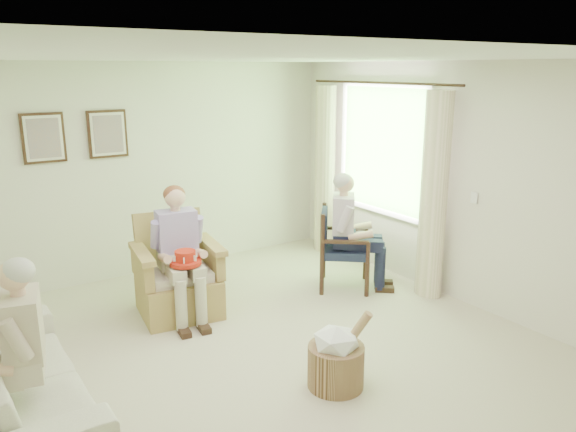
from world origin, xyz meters
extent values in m
plane|color=beige|center=(0.00, 0.00, 0.00)|extent=(5.50, 5.50, 0.00)
cube|color=silver|center=(0.00, 2.75, 1.30)|extent=(5.00, 0.04, 2.60)
cube|color=silver|center=(2.50, 0.00, 1.30)|extent=(0.04, 5.50, 2.60)
cube|color=white|center=(0.00, 0.00, 2.60)|extent=(5.00, 5.50, 0.02)
cube|color=#2D6B23|center=(2.47, 1.20, 1.55)|extent=(0.02, 1.40, 1.50)
cube|color=white|center=(2.46, 1.20, 2.33)|extent=(0.04, 1.52, 0.06)
cube|color=white|center=(2.46, 1.20, 0.77)|extent=(0.04, 1.52, 0.06)
cylinder|color=#382114|center=(2.37, 1.20, 2.35)|extent=(0.03, 2.50, 0.03)
cylinder|color=#F6DFC1|center=(2.33, 0.22, 1.15)|extent=(0.34, 0.34, 2.30)
cylinder|color=#F6DFC1|center=(2.33, 2.18, 1.15)|extent=(0.34, 0.34, 2.30)
cube|color=#382114|center=(-1.15, 2.72, 1.78)|extent=(0.45, 0.03, 0.55)
cube|color=silver|center=(-1.15, 2.70, 1.78)|extent=(0.39, 0.01, 0.49)
cube|color=tan|center=(-1.15, 2.69, 1.78)|extent=(0.33, 0.01, 0.43)
cube|color=#382114|center=(-0.45, 2.72, 1.78)|extent=(0.45, 0.03, 0.55)
cube|color=silver|center=(-0.45, 2.70, 1.78)|extent=(0.39, 0.01, 0.49)
cube|color=tan|center=(-0.45, 2.69, 1.78)|extent=(0.33, 0.01, 0.43)
cube|color=tan|center=(-0.24, 1.33, 0.20)|extent=(0.78, 0.76, 0.41)
cube|color=beige|center=(-0.24, 1.30, 0.46)|extent=(0.60, 0.58, 0.10)
cube|color=tan|center=(-0.24, 1.65, 0.74)|extent=(0.72, 0.22, 0.61)
cube|color=tan|center=(-0.60, 1.33, 0.56)|extent=(0.10, 0.70, 0.29)
cube|color=tan|center=(0.12, 1.33, 0.56)|extent=(0.10, 0.70, 0.29)
cylinder|color=black|center=(1.41, 0.68, 0.20)|extent=(0.05, 0.05, 0.40)
cylinder|color=black|center=(1.96, 0.68, 0.20)|extent=(0.05, 0.05, 0.40)
cylinder|color=black|center=(1.41, 1.19, 0.20)|extent=(0.05, 0.05, 0.40)
cylinder|color=black|center=(1.96, 1.19, 0.20)|extent=(0.05, 0.05, 0.40)
cube|color=#1B233C|center=(1.68, 0.94, 0.45)|extent=(0.53, 0.51, 0.09)
cube|color=#1B233C|center=(1.68, 1.18, 0.70)|extent=(0.49, 0.06, 0.46)
imported|color=beige|center=(-1.95, 0.27, 0.31)|extent=(2.11, 0.83, 0.62)
cube|color=beige|center=(-0.24, 1.30, 0.62)|extent=(0.40, 0.26, 0.16)
cube|color=#AA97D5|center=(-0.24, 1.32, 0.90)|extent=(0.39, 0.24, 0.46)
sphere|color=#DDAD8E|center=(-0.24, 1.31, 1.27)|extent=(0.21, 0.21, 0.21)
ellipsoid|color=brown|center=(-0.24, 1.34, 1.29)|extent=(0.22, 0.22, 0.18)
cube|color=beige|center=(-0.34, 1.08, 0.57)|extent=(0.14, 0.44, 0.13)
cube|color=beige|center=(-0.14, 1.08, 0.57)|extent=(0.14, 0.44, 0.13)
cylinder|color=beige|center=(-0.34, 0.88, 0.29)|extent=(0.12, 0.12, 0.52)
cylinder|color=beige|center=(-0.14, 0.88, 0.29)|extent=(0.12, 0.12, 0.52)
cube|color=#181B35|center=(1.68, 0.94, 0.60)|extent=(0.40, 0.26, 0.16)
cube|color=silver|center=(1.68, 0.96, 0.88)|extent=(0.39, 0.24, 0.46)
sphere|color=#DDAD8E|center=(1.68, 0.95, 1.25)|extent=(0.21, 0.21, 0.21)
ellipsoid|color=#B7B2AD|center=(1.68, 0.97, 1.28)|extent=(0.22, 0.22, 0.18)
cube|color=#181B35|center=(1.58, 0.72, 0.55)|extent=(0.14, 0.44, 0.13)
cube|color=#181B35|center=(1.78, 0.72, 0.55)|extent=(0.14, 0.44, 0.13)
cylinder|color=#181B35|center=(1.58, 0.52, 0.28)|extent=(0.12, 0.12, 0.50)
cylinder|color=#181B35|center=(1.78, 0.52, 0.28)|extent=(0.12, 0.12, 0.50)
cube|color=#C3B29D|center=(-1.95, 0.08, 0.54)|extent=(0.42, 0.26, 0.16)
cube|color=#B9A78F|center=(-1.95, 0.10, 0.82)|extent=(0.41, 0.24, 0.46)
sphere|color=#DDAD8E|center=(-1.95, 0.09, 1.19)|extent=(0.21, 0.21, 0.21)
ellipsoid|color=#B7B2AD|center=(-1.95, 0.12, 1.21)|extent=(0.22, 0.22, 0.18)
cube|color=#C3B29D|center=(-2.05, -0.14, 0.49)|extent=(0.14, 0.44, 0.13)
cube|color=#C3B29D|center=(-1.85, -0.14, 0.49)|extent=(0.14, 0.44, 0.13)
cylinder|color=#C3B29D|center=(-1.85, -0.34, 0.25)|extent=(0.12, 0.12, 0.44)
cylinder|color=#B52312|center=(-0.28, 1.02, 0.67)|extent=(0.31, 0.31, 0.04)
cylinder|color=#B52312|center=(-0.28, 1.02, 0.73)|extent=(0.21, 0.21, 0.12)
cube|color=white|center=(-0.18, 1.02, 0.73)|extent=(0.04, 0.01, 0.05)
cube|color=white|center=(-0.23, 1.12, 0.73)|extent=(0.03, 0.04, 0.05)
cube|color=white|center=(-0.34, 1.12, 0.73)|extent=(0.03, 0.04, 0.05)
cube|color=white|center=(-0.39, 1.02, 0.73)|extent=(0.05, 0.01, 0.05)
cube|color=white|center=(-0.34, 0.93, 0.73)|extent=(0.03, 0.04, 0.05)
cube|color=white|center=(-0.23, 0.93, 0.73)|extent=(0.03, 0.04, 0.05)
cylinder|color=tan|center=(0.24, -0.70, 0.18)|extent=(0.59, 0.59, 0.36)
ellipsoid|color=white|center=(0.24, -0.70, 0.41)|extent=(0.41, 0.41, 0.25)
cylinder|color=#A57F56|center=(0.35, -0.75, 0.41)|extent=(0.18, 0.33, 0.53)
camera|label=1|loc=(-2.36, -3.88, 2.53)|focal=35.00mm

